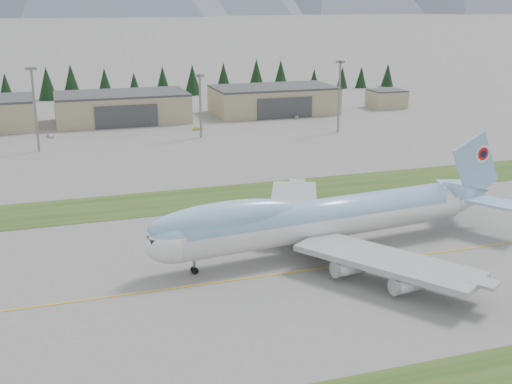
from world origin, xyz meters
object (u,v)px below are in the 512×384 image
object	(u,v)px
boeing_747_freighter	(322,218)
service_vehicle_a	(50,138)
service_vehicle_b	(198,130)
hangar_right	(274,100)
hangar_center	(122,107)
service_vehicle_c	(296,119)

from	to	relation	value
boeing_747_freighter	service_vehicle_a	xyz separation A→B (m)	(-44.93, 120.31, -6.36)
boeing_747_freighter	service_vehicle_b	world-z (taller)	boeing_747_freighter
hangar_right	hangar_center	bearing A→B (deg)	180.00
hangar_center	service_vehicle_c	bearing A→B (deg)	-12.89
hangar_right	service_vehicle_c	bearing A→B (deg)	-74.10
hangar_center	hangar_right	world-z (taller)	same
hangar_right	service_vehicle_a	xyz separation A→B (m)	(-86.42, -22.43, -5.39)
boeing_747_freighter	service_vehicle_b	bearing A→B (deg)	82.00
boeing_747_freighter	service_vehicle_a	bearing A→B (deg)	104.66
service_vehicle_a	hangar_center	bearing A→B (deg)	13.01
boeing_747_freighter	hangar_center	world-z (taller)	boeing_747_freighter
service_vehicle_b	hangar_center	bearing A→B (deg)	32.36
service_vehicle_c	boeing_747_freighter	bearing A→B (deg)	-86.30
boeing_747_freighter	hangar_center	xyz separation A→B (m)	(-18.51, 142.74, -0.97)
boeing_747_freighter	hangar_center	bearing A→B (deg)	91.57
service_vehicle_a	service_vehicle_b	distance (m)	49.50
service_vehicle_b	service_vehicle_c	distance (m)	42.49
boeing_747_freighter	service_vehicle_c	size ratio (longest dim) A/B	19.47
hangar_right	service_vehicle_b	bearing A→B (deg)	-145.83
service_vehicle_c	service_vehicle_b	bearing A→B (deg)	-142.46
hangar_right	service_vehicle_a	distance (m)	89.45
boeing_747_freighter	hangar_right	xyz separation A→B (m)	(41.49, 142.74, -0.97)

